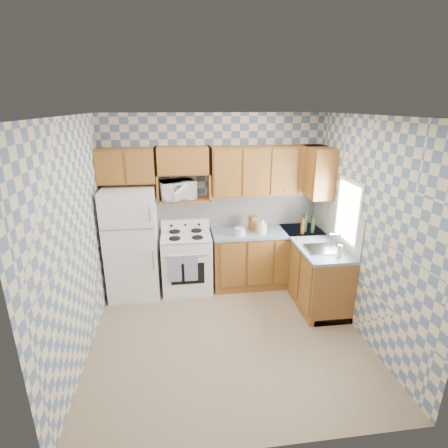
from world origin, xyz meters
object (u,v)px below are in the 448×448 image
Objects in this scene: microwave at (177,190)px; electric_kettle at (262,229)px; refrigerator at (132,243)px; stove_body at (187,263)px.

microwave is 1.42m from electric_kettle.
refrigerator is 9.85× the size of electric_kettle.
microwave is at bearing 125.69° from stove_body.
electric_kettle is at bearing -5.41° from stove_body.
refrigerator is 1.87× the size of stove_body.
stove_body is (0.80, 0.03, -0.39)m from refrigerator.
refrigerator is 1.98m from electric_kettle.
microwave is (0.70, 0.17, 0.75)m from refrigerator.
electric_kettle reaches higher than stove_body.
electric_kettle is (1.97, -0.09, 0.17)m from refrigerator.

